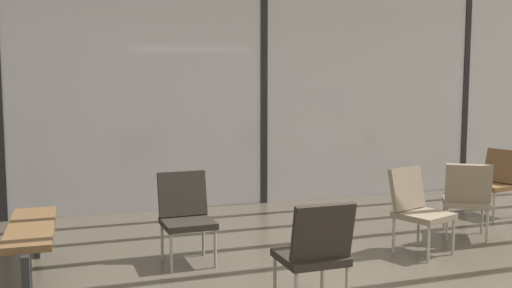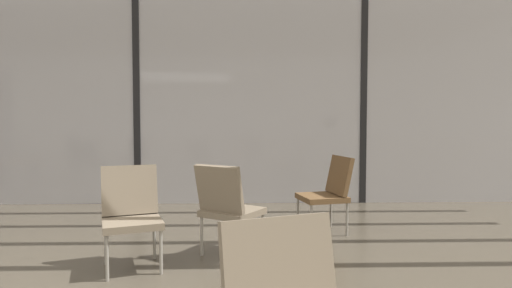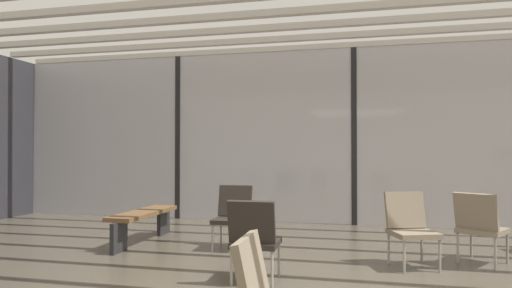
{
  "view_description": "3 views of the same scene",
  "coord_description": "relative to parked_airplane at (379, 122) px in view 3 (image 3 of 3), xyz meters",
  "views": [
    {
      "loc": [
        -2.78,
        -2.6,
        1.74
      ],
      "look_at": [
        -0.48,
        4.12,
        0.99
      ],
      "focal_mm": 40.19,
      "sensor_mm": 36.0,
      "label": 1
    },
    {
      "loc": [
        1.65,
        -1.28,
        1.25
      ],
      "look_at": [
        1.79,
        3.88,
        0.99
      ],
      "focal_mm": 29.24,
      "sensor_mm": 36.0,
      "label": 2
    },
    {
      "loc": [
        0.06,
        -3.18,
        1.36
      ],
      "look_at": [
        -1.86,
        5.15,
        1.51
      ],
      "focal_mm": 30.86,
      "sensor_mm": 36.0,
      "label": 3
    }
  ],
  "objects": [
    {
      "name": "waiting_bench",
      "position": [
        -3.71,
        -6.36,
        -1.79
      ],
      "size": [
        0.43,
        1.7,
        0.47
      ],
      "rotation": [
        0.0,
        0.0,
        1.55
      ],
      "color": "brown",
      "rests_on": "ground"
    },
    {
      "name": "glass_curtain_wall",
      "position": [
        -0.65,
        -4.01,
        -0.5
      ],
      "size": [
        14.0,
        0.08,
        3.3
      ],
      "primitive_type": "cube",
      "color": "silver",
      "rests_on": "ground"
    },
    {
      "name": "window_mullion_0",
      "position": [
        -4.15,
        -4.01,
        -0.5
      ],
      "size": [
        0.1,
        0.12,
        3.3
      ],
      "primitive_type": "cube",
      "color": "black",
      "rests_on": "ground"
    },
    {
      "name": "lounge_chair_5",
      "position": [
        -1.63,
        -7.96,
        -1.66
      ],
      "size": [
        0.49,
        0.53,
        0.87
      ],
      "rotation": [
        0.0,
        0.0,
        3.15
      ],
      "color": "#28231E",
      "rests_on": "ground"
    },
    {
      "name": "lounge_chair_2",
      "position": [
        -2.3,
        -6.41,
        -1.66
      ],
      "size": [
        0.5,
        0.54,
        0.87
      ],
      "rotation": [
        0.0,
        0.0,
        0.03
      ],
      "color": "#28231E",
      "rests_on": "ground"
    },
    {
      "name": "parked_airplane",
      "position": [
        0.0,
        0.0,
        0.0
      ],
      "size": [
        12.91,
        4.31,
        4.31
      ],
      "color": "silver",
      "rests_on": "ground"
    },
    {
      "name": "lounge_chair_4",
      "position": [
        0.02,
        -6.87,
        -1.66
      ],
      "size": [
        0.63,
        0.66,
        0.87
      ],
      "rotation": [
        0.0,
        0.0,
        0.34
      ],
      "color": "#7F705B",
      "rests_on": "ground"
    },
    {
      "name": "window_mullion_1",
      "position": [
        -0.65,
        -4.01,
        -0.5
      ],
      "size": [
        0.1,
        0.12,
        3.3
      ],
      "primitive_type": "cube",
      "color": "black",
      "rests_on": "ground"
    },
    {
      "name": "lounge_chair_1",
      "position": [
        0.84,
        -6.62,
        -1.66
      ],
      "size": [
        0.69,
        0.7,
        0.87
      ],
      "rotation": [
        0.0,
        0.0,
        2.56
      ],
      "color": "#7F705B",
      "rests_on": "ground"
    }
  ]
}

